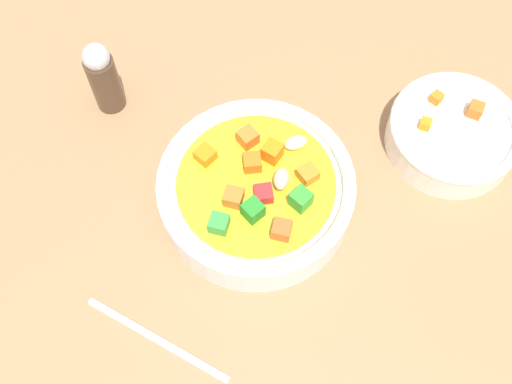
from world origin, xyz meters
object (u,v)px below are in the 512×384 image
at_px(spoon, 226,378).
at_px(side_bowl_small, 453,133).
at_px(pepper_shaker, 103,77).
at_px(soup_bowl_main, 256,190).

height_order(spoon, side_bowl_small, side_bowl_small).
height_order(side_bowl_small, pepper_shaker, pepper_shaker).
bearing_deg(pepper_shaker, side_bowl_small, 20.29).
bearing_deg(spoon, pepper_shaker, 143.00).
bearing_deg(spoon, side_bowl_small, 75.58).
height_order(soup_bowl_main, pepper_shaker, pepper_shaker).
bearing_deg(side_bowl_small, soup_bowl_main, -132.42).
xyz_separation_m(soup_bowl_main, pepper_shaker, (-0.19, 0.03, 0.02)).
xyz_separation_m(soup_bowl_main, spoon, (0.06, -0.16, -0.02)).
distance_m(soup_bowl_main, pepper_shaker, 0.19).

